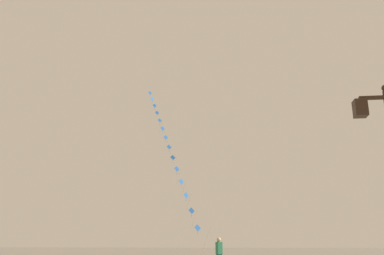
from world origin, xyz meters
name	(u,v)px	position (x,y,z in m)	size (l,w,h in m)	color
kite_train	(169,148)	(-5.55, 30.83, 8.79)	(7.50, 16.15, 16.79)	brown
kite_flyer	(219,254)	(-1.22, 20.84, 0.90)	(0.39, 0.62, 1.71)	#1E1E2D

